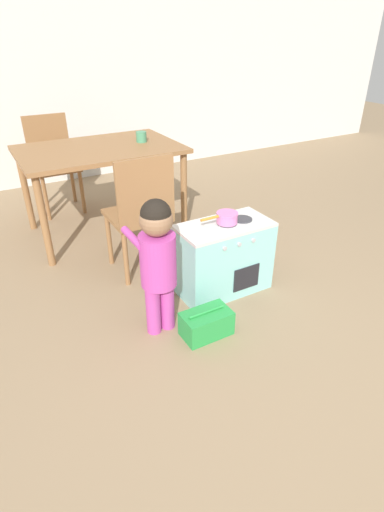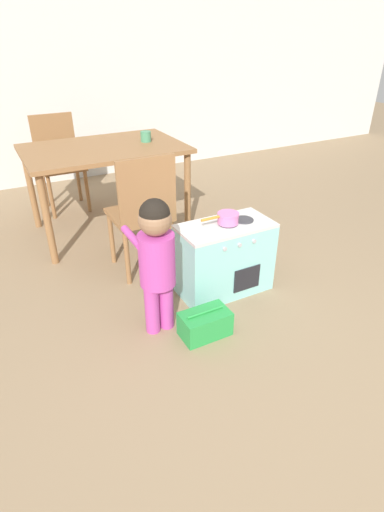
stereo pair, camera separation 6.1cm
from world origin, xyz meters
name	(u,v)px [view 1 (the left image)]	position (x,y,z in m)	size (l,w,h in m)	color
ground_plane	(301,396)	(0.00, 0.00, 0.00)	(16.00, 16.00, 0.00)	#8E7556
wall_back	(64,61)	(0.00, 3.92, 1.30)	(10.00, 0.06, 2.60)	silver
play_kitchen	(223,258)	(0.18, 1.00, 0.25)	(0.63, 0.34, 0.51)	#8CD1CC
toy_pot	(227,217)	(0.19, 1.00, 0.55)	(0.27, 0.14, 0.07)	pink
child_figure	(157,253)	(-0.38, 0.82, 0.53)	(0.23, 0.35, 0.85)	#BC429E
toy_basket	(206,323)	(-0.17, 0.64, 0.08)	(0.29, 0.17, 0.17)	green
dining_table	(100,158)	(-0.20, 2.31, 0.67)	(1.30, 0.87, 0.76)	olive
dining_chair_near	(141,212)	(-0.21, 1.48, 0.49)	(0.41, 0.41, 0.90)	olive
dining_chair_far	(54,161)	(-0.45, 3.05, 0.49)	(0.41, 0.41, 0.90)	olive
cup_on_table	(141,137)	(0.17, 2.29, 0.80)	(0.09, 0.09, 0.09)	#478E66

